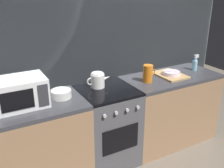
{
  "coord_description": "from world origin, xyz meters",
  "views": [
    {
      "loc": [
        -1.2,
        -2.28,
        1.98
      ],
      "look_at": [
        0.06,
        0.0,
        0.95
      ],
      "focal_mm": 41.83,
      "sensor_mm": 36.0,
      "label": 1
    }
  ],
  "objects_px": {
    "mixing_bowl": "(61,94)",
    "dish_pile": "(171,74)",
    "microwave": "(20,92)",
    "stove_unit": "(107,126)",
    "kettle": "(98,80)",
    "spray_bottle": "(195,64)",
    "pitcher": "(148,73)"
  },
  "relations": [
    {
      "from": "pitcher",
      "to": "mixing_bowl",
      "type": "bearing_deg",
      "value": 176.79
    },
    {
      "from": "dish_pile",
      "to": "spray_bottle",
      "type": "xyz_separation_m",
      "value": [
        0.42,
        0.02,
        0.06
      ]
    },
    {
      "from": "microwave",
      "to": "kettle",
      "type": "relative_size",
      "value": 1.62
    },
    {
      "from": "microwave",
      "to": "spray_bottle",
      "type": "bearing_deg",
      "value": -0.3
    },
    {
      "from": "stove_unit",
      "to": "mixing_bowl",
      "type": "xyz_separation_m",
      "value": [
        -0.49,
        0.03,
        0.49
      ]
    },
    {
      "from": "microwave",
      "to": "kettle",
      "type": "bearing_deg",
      "value": 4.88
    },
    {
      "from": "stove_unit",
      "to": "spray_bottle",
      "type": "bearing_deg",
      "value": 1.13
    },
    {
      "from": "mixing_bowl",
      "to": "pitcher",
      "type": "relative_size",
      "value": 1.0
    },
    {
      "from": "stove_unit",
      "to": "kettle",
      "type": "xyz_separation_m",
      "value": [
        -0.05,
        0.11,
        0.53
      ]
    },
    {
      "from": "dish_pile",
      "to": "microwave",
      "type": "bearing_deg",
      "value": 178.86
    },
    {
      "from": "spray_bottle",
      "to": "kettle",
      "type": "bearing_deg",
      "value": 176.57
    },
    {
      "from": "kettle",
      "to": "spray_bottle",
      "type": "bearing_deg",
      "value": -3.43
    },
    {
      "from": "kettle",
      "to": "dish_pile",
      "type": "xyz_separation_m",
      "value": [
        0.94,
        -0.1,
        -0.06
      ]
    },
    {
      "from": "kettle",
      "to": "mixing_bowl",
      "type": "xyz_separation_m",
      "value": [
        -0.44,
        -0.07,
        -0.04
      ]
    },
    {
      "from": "kettle",
      "to": "dish_pile",
      "type": "height_order",
      "value": "kettle"
    },
    {
      "from": "pitcher",
      "to": "spray_bottle",
      "type": "xyz_separation_m",
      "value": [
        0.79,
        0.05,
        -0.02
      ]
    },
    {
      "from": "microwave",
      "to": "spray_bottle",
      "type": "distance_m",
      "value": 2.18
    },
    {
      "from": "pitcher",
      "to": "microwave",
      "type": "bearing_deg",
      "value": 177.58
    },
    {
      "from": "pitcher",
      "to": "spray_bottle",
      "type": "bearing_deg",
      "value": 3.46
    },
    {
      "from": "mixing_bowl",
      "to": "dish_pile",
      "type": "bearing_deg",
      "value": -1.36
    },
    {
      "from": "stove_unit",
      "to": "microwave",
      "type": "distance_m",
      "value": 1.05
    },
    {
      "from": "mixing_bowl",
      "to": "dish_pile",
      "type": "relative_size",
      "value": 0.5
    },
    {
      "from": "kettle",
      "to": "dish_pile",
      "type": "bearing_deg",
      "value": -6.38
    },
    {
      "from": "microwave",
      "to": "pitcher",
      "type": "xyz_separation_m",
      "value": [
        1.39,
        -0.06,
        -0.03
      ]
    },
    {
      "from": "stove_unit",
      "to": "dish_pile",
      "type": "relative_size",
      "value": 2.25
    },
    {
      "from": "microwave",
      "to": "kettle",
      "type": "distance_m",
      "value": 0.82
    },
    {
      "from": "mixing_bowl",
      "to": "dish_pile",
      "type": "height_order",
      "value": "mixing_bowl"
    },
    {
      "from": "stove_unit",
      "to": "kettle",
      "type": "relative_size",
      "value": 3.16
    },
    {
      "from": "microwave",
      "to": "pitcher",
      "type": "relative_size",
      "value": 2.3
    },
    {
      "from": "pitcher",
      "to": "spray_bottle",
      "type": "height_order",
      "value": "spray_bottle"
    },
    {
      "from": "kettle",
      "to": "pitcher",
      "type": "bearing_deg",
      "value": -12.66
    },
    {
      "from": "spray_bottle",
      "to": "mixing_bowl",
      "type": "bearing_deg",
      "value": 179.71
    }
  ]
}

